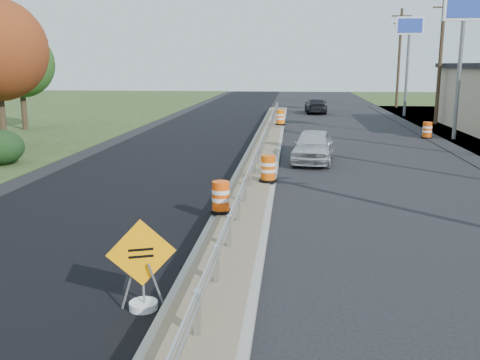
# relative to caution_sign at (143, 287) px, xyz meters

# --- Properties ---
(ground) EXTENTS (140.00, 140.00, 0.00)m
(ground) POSITION_rel_caution_sign_xyz_m (1.17, 6.82, -0.42)
(ground) COLOR black
(ground) RESTS_ON ground
(milled_overlay) EXTENTS (7.20, 120.00, 0.01)m
(milled_overlay) POSITION_rel_caution_sign_xyz_m (-3.23, 16.82, -0.41)
(milled_overlay) COLOR black
(milled_overlay) RESTS_ON ground
(median) EXTENTS (1.60, 55.00, 0.23)m
(median) POSITION_rel_caution_sign_xyz_m (1.17, 14.82, -0.31)
(median) COLOR gray
(median) RESTS_ON ground
(guardrail) EXTENTS (0.10, 46.15, 0.72)m
(guardrail) POSITION_rel_caution_sign_xyz_m (1.17, 15.82, 0.31)
(guardrail) COLOR silver
(guardrail) RESTS_ON median
(pylon_sign_mid) EXTENTS (2.20, 0.30, 7.90)m
(pylon_sign_mid) POSITION_rel_caution_sign_xyz_m (11.67, 22.82, 6.06)
(pylon_sign_mid) COLOR slate
(pylon_sign_mid) RESTS_ON ground
(pylon_sign_north) EXTENTS (2.20, 0.30, 7.90)m
(pylon_sign_north) POSITION_rel_caution_sign_xyz_m (11.67, 36.82, 6.06)
(pylon_sign_north) COLOR slate
(pylon_sign_north) RESTS_ON ground
(utility_pole_nmid) EXTENTS (1.90, 0.26, 9.40)m
(utility_pole_nmid) POSITION_rel_caution_sign_xyz_m (12.67, 30.82, 4.52)
(utility_pole_nmid) COLOR #473523
(utility_pole_nmid) RESTS_ON ground
(utility_pole_north) EXTENTS (1.90, 0.26, 9.40)m
(utility_pole_north) POSITION_rel_caution_sign_xyz_m (12.67, 45.82, 4.52)
(utility_pole_north) COLOR #473523
(utility_pole_north) RESTS_ON ground
(tree_near_back) EXTENTS (4.29, 4.29, 6.37)m
(tree_near_back) POSITION_rel_caution_sign_xyz_m (-14.83, 24.82, 3.80)
(tree_near_back) COLOR #473523
(tree_near_back) RESTS_ON ground
(caution_sign) EXTENTS (1.13, 0.50, 1.64)m
(caution_sign) POSITION_rel_caution_sign_xyz_m (0.00, 0.00, 0.00)
(caution_sign) COLOR white
(caution_sign) RESTS_ON ground
(barrel_median_near) EXTENTS (0.59, 0.59, 0.87)m
(barrel_median_near) POSITION_rel_caution_sign_xyz_m (0.62, 5.52, 0.23)
(barrel_median_near) COLOR black
(barrel_median_near) RESTS_ON median
(barrel_median_mid) EXTENTS (0.62, 0.62, 0.91)m
(barrel_median_mid) POSITION_rel_caution_sign_xyz_m (1.72, 9.57, 0.25)
(barrel_median_mid) COLOR black
(barrel_median_mid) RESTS_ON median
(barrel_median_far) EXTENTS (0.67, 0.67, 0.99)m
(barrel_median_far) POSITION_rel_caution_sign_xyz_m (1.72, 27.31, 0.29)
(barrel_median_far) COLOR black
(barrel_median_far) RESTS_ON median
(barrel_shoulder_mid) EXTENTS (0.64, 0.64, 0.94)m
(barrel_shoulder_mid) POSITION_rel_caution_sign_xyz_m (10.27, 23.18, 0.04)
(barrel_shoulder_mid) COLOR black
(barrel_shoulder_mid) RESTS_ON ground
(car_silver) EXTENTS (2.13, 4.31, 1.41)m
(car_silver) POSITION_rel_caution_sign_xyz_m (3.44, 14.85, 0.29)
(car_silver) COLOR silver
(car_silver) RESTS_ON ground
(car_dark_far) EXTENTS (1.88, 4.44, 1.28)m
(car_dark_far) POSITION_rel_caution_sign_xyz_m (4.53, 38.98, 0.22)
(car_dark_far) COLOR black
(car_dark_far) RESTS_ON ground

